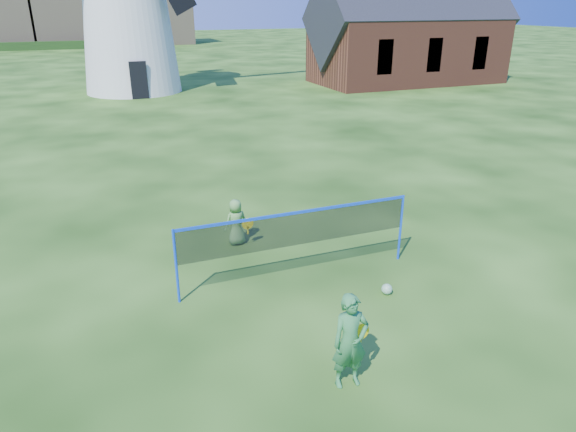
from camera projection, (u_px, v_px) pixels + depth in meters
The scene contains 6 objects.
ground at pixel (288, 295), 10.36m from camera, with size 220.00×220.00×0.00m, color black.
chapel at pixel (408, 35), 37.11m from camera, with size 13.82×6.70×11.69m.
badminton_net at pixel (297, 230), 10.55m from camera, with size 5.05×0.05×1.55m.
player_girl at pixel (350, 341), 7.67m from camera, with size 0.71×0.41×1.55m.
player_boy at pixel (236, 222), 12.38m from camera, with size 0.66×0.45×1.13m.
play_ball at pixel (387, 289), 10.37m from camera, with size 0.22×0.22×0.22m, color green.
Camera 1 is at (-3.31, -8.34, 5.42)m, focal length 32.25 mm.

